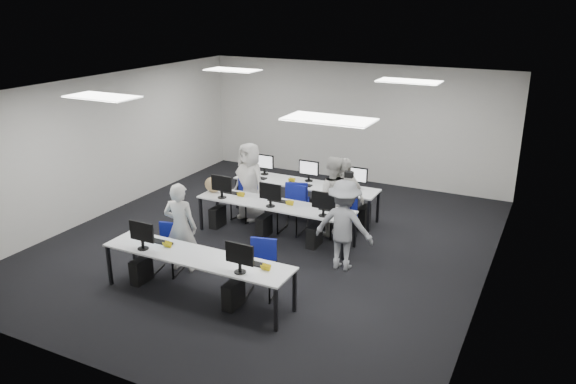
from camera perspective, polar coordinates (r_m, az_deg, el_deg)
The scene contains 23 objects.
room at distance 10.48m, azimuth -1.89°, elevation 2.44°, with size 9.00×9.02×3.00m.
ceiling_panels at distance 10.16m, azimuth -1.98°, elevation 10.49°, with size 5.20×4.60×0.02m.
desk_front at distance 8.89m, azimuth -9.27°, elevation -6.67°, with size 3.20×0.70×0.73m.
desk_mid at distance 10.91m, azimuth -1.34°, elevation -1.42°, with size 3.20×0.70×0.73m.
desk_back at distance 12.09m, azimuth 1.76°, elevation 0.67°, with size 3.20×0.70×0.73m.
equipment_front at distance 9.12m, azimuth -10.22°, elevation -8.28°, with size 2.51×0.41×1.19m.
equipment_mid at distance 11.10m, azimuth -2.25°, elevation -2.85°, with size 2.91×0.41×1.19m.
equipment_back at distance 12.14m, azimuth 2.60°, elevation -0.88°, with size 2.91×0.41×1.19m.
chair_0 at distance 9.95m, azimuth -12.12°, elevation -6.56°, with size 0.51×0.54×0.86m.
chair_1 at distance 9.02m, azimuth -2.77°, elevation -8.81°, with size 0.55×0.58×0.91m.
chair_2 at distance 12.05m, azimuth -4.36°, elevation -1.44°, with size 0.51×0.54×0.91m.
chair_3 at distance 11.36m, azimuth 0.40°, elevation -2.64°, with size 0.48×0.52×0.94m.
chair_4 at distance 11.12m, azimuth 5.72°, elevation -3.39°, with size 0.43×0.47×0.85m.
chair_5 at distance 12.26m, azimuth -3.60°, elevation -1.03°, with size 0.50×0.54×0.93m.
chair_6 at distance 11.74m, azimuth 0.95°, elevation -1.84°, with size 0.63×0.65×0.98m.
chair_7 at distance 11.50m, azimuth 5.09°, elevation -2.61°, with size 0.53×0.55×0.84m.
handbag at distance 11.58m, azimuth -7.63°, elevation 0.73°, with size 0.38×0.24×0.31m, color #9D8C51.
student_0 at distance 9.78m, azimuth -10.87°, elevation -3.55°, with size 0.58×0.38×1.59m, color beige.
student_1 at distance 11.08m, azimuth 4.45°, elevation -0.44°, with size 0.79×0.61×1.62m, color beige.
student_2 at distance 11.88m, azimuth -3.91°, elevation 1.07°, with size 0.81×0.53×1.67m, color beige.
student_3 at distance 11.15m, azimuth 5.68°, elevation -0.45°, with size 0.93×0.39×1.58m, color beige.
photographer at distance 9.72m, azimuth 5.70°, elevation -3.36°, with size 1.04×0.60×1.62m, color gray.
dslr_camera at distance 9.59m, azimuth 6.23°, elevation 1.78°, with size 0.14×0.18×0.10m, color black.
Camera 1 is at (4.81, -8.82, 4.51)m, focal length 35.00 mm.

